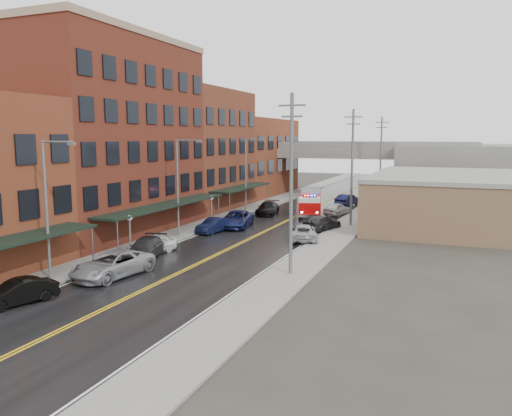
% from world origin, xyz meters
% --- Properties ---
extents(ground, '(220.00, 220.00, 0.00)m').
position_xyz_m(ground, '(0.00, 0.00, 0.00)').
color(ground, '#2D2B26').
rests_on(ground, ground).
extents(road, '(11.00, 160.00, 0.02)m').
position_xyz_m(road, '(0.00, 30.00, 0.01)').
color(road, black).
rests_on(road, ground).
extents(sidewalk_left, '(3.00, 160.00, 0.15)m').
position_xyz_m(sidewalk_left, '(-7.30, 30.00, 0.07)').
color(sidewalk_left, slate).
rests_on(sidewalk_left, ground).
extents(sidewalk_right, '(3.00, 160.00, 0.15)m').
position_xyz_m(sidewalk_right, '(7.30, 30.00, 0.07)').
color(sidewalk_right, slate).
rests_on(sidewalk_right, ground).
extents(curb_left, '(0.30, 160.00, 0.15)m').
position_xyz_m(curb_left, '(-5.65, 30.00, 0.07)').
color(curb_left, gray).
rests_on(curb_left, ground).
extents(curb_right, '(0.30, 160.00, 0.15)m').
position_xyz_m(curb_right, '(5.65, 30.00, 0.07)').
color(curb_right, gray).
rests_on(curb_right, ground).
extents(brick_building_b, '(9.00, 20.00, 18.00)m').
position_xyz_m(brick_building_b, '(-13.30, 23.00, 9.00)').
color(brick_building_b, maroon).
rests_on(brick_building_b, ground).
extents(brick_building_c, '(9.00, 15.00, 15.00)m').
position_xyz_m(brick_building_c, '(-13.30, 40.50, 7.50)').
color(brick_building_c, brown).
rests_on(brick_building_c, ground).
extents(brick_building_far, '(9.00, 20.00, 12.00)m').
position_xyz_m(brick_building_far, '(-13.30, 58.00, 6.00)').
color(brick_building_far, brown).
rests_on(brick_building_far, ground).
extents(tan_building, '(14.00, 22.00, 5.00)m').
position_xyz_m(tan_building, '(16.00, 40.00, 2.50)').
color(tan_building, brown).
rests_on(tan_building, ground).
extents(right_far_block, '(18.00, 30.00, 8.00)m').
position_xyz_m(right_far_block, '(18.00, 70.00, 4.00)').
color(right_far_block, slate).
rests_on(right_far_block, ground).
extents(awning_1, '(2.60, 18.00, 3.09)m').
position_xyz_m(awning_1, '(-7.49, 23.00, 2.99)').
color(awning_1, black).
rests_on(awning_1, ground).
extents(awning_2, '(2.60, 13.00, 3.09)m').
position_xyz_m(awning_2, '(-7.49, 40.50, 2.99)').
color(awning_2, black).
rests_on(awning_2, ground).
extents(globe_lamp_1, '(0.44, 0.44, 3.12)m').
position_xyz_m(globe_lamp_1, '(-6.40, 16.00, 2.31)').
color(globe_lamp_1, '#59595B').
rests_on(globe_lamp_1, ground).
extents(globe_lamp_2, '(0.44, 0.44, 3.12)m').
position_xyz_m(globe_lamp_2, '(-6.40, 30.00, 2.31)').
color(globe_lamp_2, '#59595B').
rests_on(globe_lamp_2, ground).
extents(street_lamp_0, '(2.64, 0.22, 9.00)m').
position_xyz_m(street_lamp_0, '(-6.55, 8.00, 5.19)').
color(street_lamp_0, '#59595B').
rests_on(street_lamp_0, ground).
extents(street_lamp_1, '(2.64, 0.22, 9.00)m').
position_xyz_m(street_lamp_1, '(-6.55, 24.00, 5.19)').
color(street_lamp_1, '#59595B').
rests_on(street_lamp_1, ground).
extents(street_lamp_2, '(2.64, 0.22, 9.00)m').
position_xyz_m(street_lamp_2, '(-6.55, 40.00, 5.19)').
color(street_lamp_2, '#59595B').
rests_on(street_lamp_2, ground).
extents(utility_pole_0, '(1.80, 0.24, 12.00)m').
position_xyz_m(utility_pole_0, '(7.20, 15.00, 6.31)').
color(utility_pole_0, '#59595B').
rests_on(utility_pole_0, ground).
extents(utility_pole_1, '(1.80, 0.24, 12.00)m').
position_xyz_m(utility_pole_1, '(7.20, 35.00, 6.31)').
color(utility_pole_1, '#59595B').
rests_on(utility_pole_1, ground).
extents(utility_pole_2, '(1.80, 0.24, 12.00)m').
position_xyz_m(utility_pole_2, '(7.20, 55.00, 6.31)').
color(utility_pole_2, '#59595B').
rests_on(utility_pole_2, ground).
extents(overpass, '(40.00, 10.00, 7.50)m').
position_xyz_m(overpass, '(0.00, 62.00, 5.99)').
color(overpass, slate).
rests_on(overpass, ground).
extents(fire_truck, '(4.65, 8.18, 2.85)m').
position_xyz_m(fire_truck, '(1.26, 40.53, 1.54)').
color(fire_truck, '#B30808').
rests_on(fire_truck, ground).
extents(parked_car_left_1, '(2.81, 4.48, 1.39)m').
position_xyz_m(parked_car_left_1, '(-4.92, 3.70, 0.70)').
color(parked_car_left_1, black).
rests_on(parked_car_left_1, ground).
extents(parked_car_left_2, '(3.53, 6.32, 1.67)m').
position_xyz_m(parked_car_left_2, '(-3.60, 10.20, 0.83)').
color(parked_car_left_2, gray).
rests_on(parked_car_left_2, ground).
extents(parked_car_left_3, '(3.35, 5.54, 1.50)m').
position_xyz_m(parked_car_left_3, '(-4.65, 15.57, 0.75)').
color(parked_car_left_3, '#272729').
rests_on(parked_car_left_3, ground).
extents(parked_car_left_4, '(2.99, 4.54, 1.44)m').
position_xyz_m(parked_car_left_4, '(-5.00, 16.80, 0.72)').
color(parked_car_left_4, silver).
rests_on(parked_car_left_4, ground).
extents(parked_car_left_5, '(2.08, 4.48, 1.42)m').
position_xyz_m(parked_car_left_5, '(-4.42, 26.61, 0.71)').
color(parked_car_left_5, black).
rests_on(parked_car_left_5, ground).
extents(parked_car_left_6, '(3.80, 6.35, 1.65)m').
position_xyz_m(parked_car_left_6, '(-3.60, 30.09, 0.83)').
color(parked_car_left_6, '#141A4B').
rests_on(parked_car_left_6, ground).
extents(parked_car_left_7, '(2.81, 5.46, 1.51)m').
position_xyz_m(parked_car_left_7, '(-3.60, 39.20, 0.76)').
color(parked_car_left_7, black).
rests_on(parked_car_left_7, ground).
extents(parked_car_right_0, '(3.98, 5.75, 1.46)m').
position_xyz_m(parked_car_right_0, '(4.63, 26.34, 0.73)').
color(parked_car_right_0, '#999BA0').
rests_on(parked_car_right_0, ground).
extents(parked_car_right_1, '(3.40, 5.50, 1.49)m').
position_xyz_m(parked_car_right_1, '(5.00, 31.67, 0.74)').
color(parked_car_right_1, '#242426').
rests_on(parked_car_right_1, ground).
extents(parked_car_right_2, '(2.74, 4.70, 1.50)m').
position_xyz_m(parked_car_right_2, '(4.18, 41.80, 0.75)').
color(parked_car_right_2, silver).
rests_on(parked_car_right_2, ground).
extents(parked_car_right_3, '(2.67, 4.96, 1.55)m').
position_xyz_m(parked_car_right_3, '(3.60, 50.62, 0.78)').
color(parked_car_right_3, black).
rests_on(parked_car_right_3, ground).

